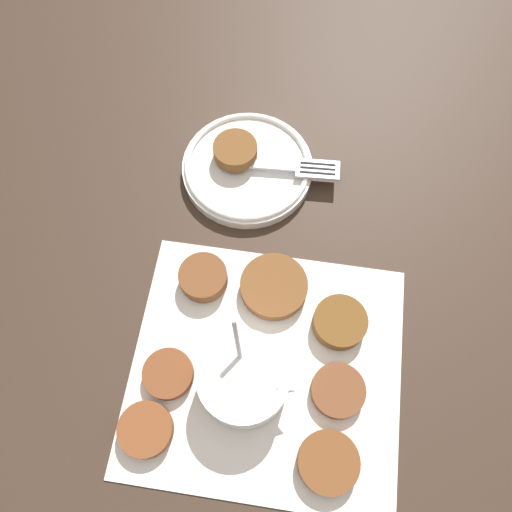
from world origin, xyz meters
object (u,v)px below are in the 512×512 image
Objects in this scene: serving_plate at (247,167)px; fritter_on_plate at (235,150)px; sauce_bowl at (245,378)px; fork at (295,168)px.

serving_plate is 0.03m from fritter_on_plate.
sauce_bowl is at bearing -75.79° from serving_plate.
fork is (0.06, 0.01, 0.01)m from serving_plate.
serving_plate is 2.99× the size of fritter_on_plate.
fork reaches higher than serving_plate.
sauce_bowl is at bearing -88.70° from fork.
sauce_bowl is 0.30m from fritter_on_plate.
sauce_bowl is 0.62× the size of serving_plate.
fritter_on_plate reaches higher than fork.
serving_plate is (-0.07, 0.28, -0.02)m from sauce_bowl.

